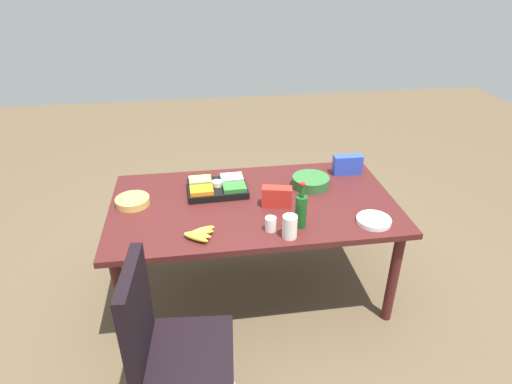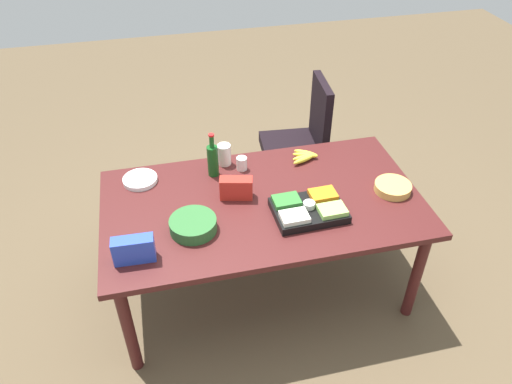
% 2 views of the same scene
% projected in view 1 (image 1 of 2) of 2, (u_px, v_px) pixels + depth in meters
% --- Properties ---
extents(ground_plane, '(10.00, 10.00, 0.00)m').
position_uv_depth(ground_plane, '(254.00, 287.00, 3.39)').
color(ground_plane, brown).
extents(conference_table, '(1.96, 1.08, 0.77)m').
position_uv_depth(conference_table, '(253.00, 211.00, 3.05)').
color(conference_table, '#461918').
rests_on(conference_table, ground).
extents(office_chair, '(0.56, 0.56, 1.03)m').
position_uv_depth(office_chair, '(176.00, 364.00, 2.27)').
color(office_chair, gray).
rests_on(office_chair, ground).
extents(wine_bottle, '(0.09, 0.09, 0.31)m').
position_uv_depth(wine_bottle, '(301.00, 210.00, 2.69)').
color(wine_bottle, '#154E1B').
rests_on(wine_bottle, conference_table).
extents(chip_bag_red, '(0.21, 0.12, 0.14)m').
position_uv_depth(chip_bag_red, '(277.00, 197.00, 2.93)').
color(chip_bag_red, red).
rests_on(chip_bag_red, conference_table).
extents(banana_bunch, '(0.20, 0.18, 0.04)m').
position_uv_depth(banana_bunch, '(199.00, 234.00, 2.63)').
color(banana_bunch, gold).
rests_on(banana_bunch, conference_table).
extents(chip_bowl, '(0.25, 0.25, 0.05)m').
position_uv_depth(chip_bowl, '(133.00, 201.00, 2.97)').
color(chip_bowl, '#D5A751').
rests_on(chip_bowl, conference_table).
extents(salad_bowl, '(0.34, 0.34, 0.08)m').
position_uv_depth(salad_bowl, '(311.00, 182.00, 3.19)').
color(salad_bowl, '#2C642E').
rests_on(salad_bowl, conference_table).
extents(paper_cup, '(0.08, 0.08, 0.09)m').
position_uv_depth(paper_cup, '(271.00, 224.00, 2.69)').
color(paper_cup, white).
rests_on(paper_cup, conference_table).
extents(veggie_tray, '(0.43, 0.31, 0.09)m').
position_uv_depth(veggie_tray, '(217.00, 187.00, 3.12)').
color(veggie_tray, black).
rests_on(veggie_tray, conference_table).
extents(paper_plate_stack, '(0.22, 0.22, 0.03)m').
position_uv_depth(paper_plate_stack, '(374.00, 221.00, 2.78)').
color(paper_plate_stack, white).
rests_on(paper_plate_stack, conference_table).
extents(chip_bag_blue, '(0.22, 0.09, 0.15)m').
position_uv_depth(chip_bag_blue, '(347.00, 165.00, 3.36)').
color(chip_bag_blue, blue).
rests_on(chip_bag_blue, conference_table).
extents(mayo_jar, '(0.10, 0.10, 0.15)m').
position_uv_depth(mayo_jar, '(290.00, 227.00, 2.61)').
color(mayo_jar, white).
rests_on(mayo_jar, conference_table).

